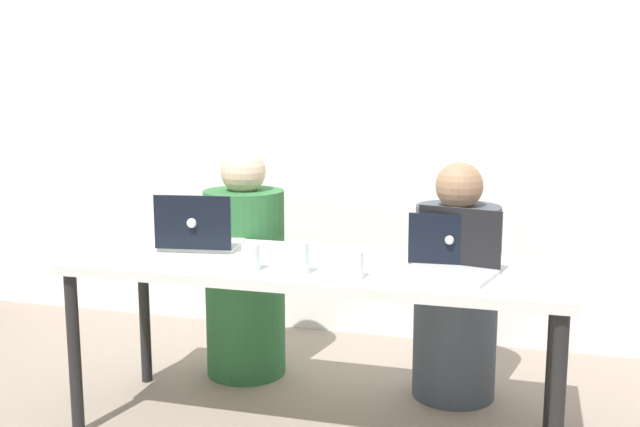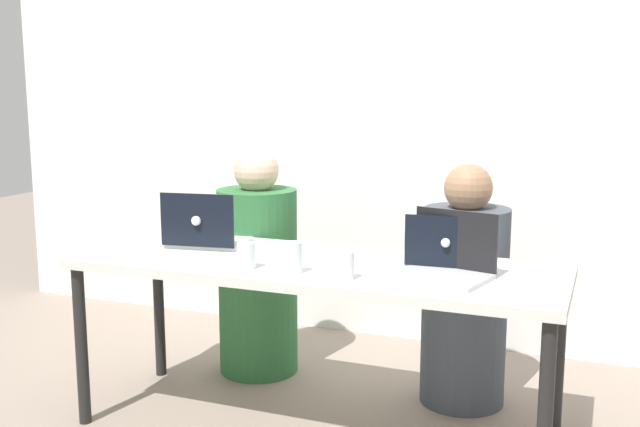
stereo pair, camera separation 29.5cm
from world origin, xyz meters
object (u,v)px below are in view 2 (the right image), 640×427
person_on_right (465,298)px  water_glass_center (295,260)px  laptop_back_left (205,235)px  water_glass_left (246,257)px  laptop_back_right (449,256)px  water_glass_right (345,267)px  laptop_front_right (446,263)px  person_on_left (258,274)px

person_on_right → water_glass_center: (-0.50, -0.71, 0.29)m
laptop_back_left → water_glass_left: bearing=132.3°
person_on_right → water_glass_center: 0.91m
person_on_right → laptop_back_right: 0.51m
water_glass_center → water_glass_right: size_ratio=1.16×
laptop_front_right → laptop_back_right: size_ratio=1.16×
person_on_left → water_glass_right: person_on_left is taller
water_glass_right → water_glass_left: bearing=178.1°
person_on_left → person_on_right: bearing=171.6°
person_on_right → laptop_front_right: bearing=103.2°
laptop_front_right → water_glass_right: (-0.33, -0.16, -0.01)m
laptop_back_right → water_glass_right: (-0.31, -0.30, -0.00)m
water_glass_center → water_glass_left: size_ratio=1.18×
laptop_back_right → water_glass_center: size_ratio=2.73×
laptop_front_right → water_glass_left: bearing=-154.8°
person_on_right → laptop_back_left: size_ratio=3.00×
person_on_left → water_glass_center: bearing=116.9°
laptop_back_left → laptop_front_right: bearing=164.7°
laptop_front_right → water_glass_center: 0.55m
laptop_back_right → laptop_front_right: bearing=94.6°
water_glass_left → person_on_right: bearing=45.7°
laptop_back_left → person_on_left: bearing=-102.5°
water_glass_left → water_glass_right: water_glass_right is taller
water_glass_right → water_glass_center: bearing=176.2°
person_on_left → water_glass_left: 0.82m
laptop_front_right → water_glass_center: bearing=-150.6°
person_on_left → water_glass_right: bearing=125.8°
laptop_back_left → water_glass_center: laptop_back_left is taller
person_on_left → laptop_front_right: (1.03, -0.56, 0.27)m
person_on_left → person_on_right: (1.00, 0.00, -0.02)m
laptop_back_right → water_glass_right: size_ratio=3.18×
laptop_front_right → laptop_back_right: laptop_front_right is taller
person_on_right → water_glass_center: size_ratio=9.08×
person_on_right → water_glass_right: person_on_right is taller
water_glass_right → person_on_right: bearing=67.7°
laptop_back_left → water_glass_left: size_ratio=3.57×
person_on_right → laptop_back_right: (0.01, -0.42, 0.28)m
water_glass_center → water_glass_right: 0.20m
laptop_back_left → water_glass_center: size_ratio=3.03×
laptop_back_right → water_glass_center: (-0.51, -0.29, 0.00)m
laptop_back_right → laptop_back_left: bearing=-2.8°
person_on_right → water_glass_right: bearing=77.9°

